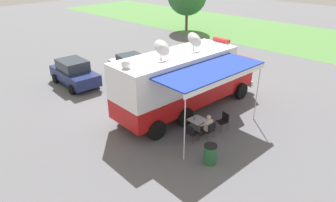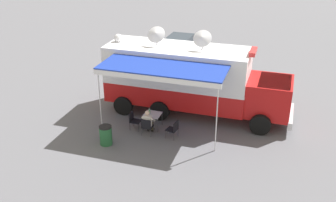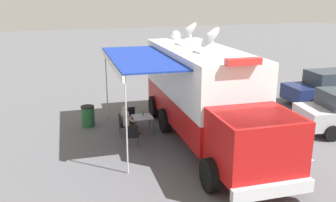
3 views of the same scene
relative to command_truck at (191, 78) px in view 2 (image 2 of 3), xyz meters
The scene contains 12 objects.
ground_plane 2.09m from the command_truck, 96.62° to the right, with size 100.00×100.00×0.00m, color #5B5B60.
lot_stripe 3.57m from the command_truck, 168.32° to the left, with size 0.12×4.80×0.01m, color silver.
command_truck is the anchor object (origin of this frame).
folding_table 2.84m from the command_truck, 36.25° to the right, with size 0.85×0.85×0.73m.
water_bottle 2.80m from the command_truck, 40.18° to the right, with size 0.07×0.07×0.22m.
folding_chair_at_table 3.54m from the command_truck, 28.51° to the right, with size 0.51×0.51×0.87m.
folding_chair_beside_table 3.62m from the command_truck, 44.85° to the right, with size 0.51×0.51×0.87m.
folding_chair_spare_by_truck 3.15m from the command_truck, ahead, with size 0.58×0.58×0.87m.
seated_responder 3.33m from the command_truck, 29.98° to the right, with size 0.68×0.58×1.25m.
trash_bin 5.31m from the command_truck, 37.71° to the right, with size 0.57×0.57×0.91m.
car_behind_truck 6.27m from the command_truck, 169.30° to the left, with size 4.47×2.62×1.76m.
car_far_corner 8.47m from the command_truck, 163.79° to the right, with size 4.34×2.29×1.76m.
Camera 2 is at (18.59, 3.98, 9.35)m, focal length 42.53 mm.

